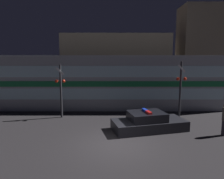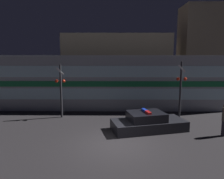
{
  "view_description": "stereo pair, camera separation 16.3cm",
  "coord_description": "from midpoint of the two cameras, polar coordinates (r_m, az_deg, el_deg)",
  "views": [
    {
      "loc": [
        -0.24,
        -10.62,
        4.55
      ],
      "look_at": [
        -0.24,
        5.28,
        2.04
      ],
      "focal_mm": 35.0,
      "sensor_mm": 36.0,
      "label": 1
    },
    {
      "loc": [
        -0.08,
        -10.62,
        4.55
      ],
      "look_at": [
        -0.24,
        5.28,
        2.04
      ],
      "focal_mm": 35.0,
      "sensor_mm": 36.0,
      "label": 2
    }
  ],
  "objects": [
    {
      "name": "ground_plane",
      "position": [
        11.55,
        1.36,
        -14.22
      ],
      "size": [
        120.0,
        120.0,
        0.0
      ],
      "primitive_type": "plane",
      "color": "#262326"
    },
    {
      "name": "crossing_signal_near",
      "position": [
        16.47,
        17.77,
        0.53
      ],
      "size": [
        0.75,
        0.34,
        4.11
      ],
      "color": "#2D2D33",
      "rests_on": "ground_plane"
    },
    {
      "name": "police_car",
      "position": [
        13.68,
        9.74,
        -8.56
      ],
      "size": [
        4.77,
        2.93,
        1.25
      ],
      "rotation": [
        0.0,
        0.0,
        0.25
      ],
      "color": "black",
      "rests_on": "ground_plane"
    },
    {
      "name": "train",
      "position": [
        19.21,
        -6.5,
        2.08
      ],
      "size": [
        23.81,
        3.21,
        4.53
      ],
      "color": "#999EA5",
      "rests_on": "ground_plane"
    },
    {
      "name": "building_left",
      "position": [
        26.49,
        1.33,
        6.51
      ],
      "size": [
        11.82,
        6.79,
        6.83
      ],
      "color": "#726656",
      "rests_on": "ground_plane"
    },
    {
      "name": "building_center",
      "position": [
        29.62,
        24.73,
        9.37
      ],
      "size": [
        7.47,
        4.08,
        10.36
      ],
      "color": "#726656",
      "rests_on": "ground_plane"
    },
    {
      "name": "crossing_signal_far",
      "position": [
        16.25,
        -12.94,
        0.19
      ],
      "size": [
        0.75,
        0.34,
        3.87
      ],
      "color": "#2D2D33",
      "rests_on": "ground_plane"
    }
  ]
}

